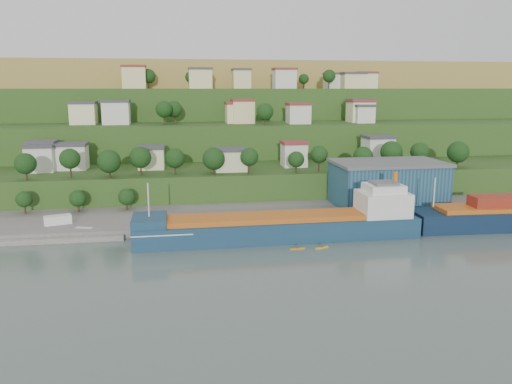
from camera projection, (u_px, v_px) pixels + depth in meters
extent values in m
plane|color=#495952|center=(281.00, 251.00, 110.00)|extent=(500.00, 500.00, 0.00)
cube|color=slate|center=(330.00, 216.00, 140.15)|extent=(220.00, 26.00, 4.00)
cube|color=slate|center=(44.00, 234.00, 122.79)|extent=(40.00, 18.00, 2.40)
cube|color=#284719|center=(246.00, 197.00, 164.14)|extent=(260.00, 32.00, 20.00)
cube|color=#284719|center=(235.00, 181.00, 193.14)|extent=(280.00, 32.00, 44.00)
cube|color=#284719|center=(227.00, 169.00, 222.14)|extent=(300.00, 32.00, 70.00)
cube|color=olive|center=(215.00, 149.00, 293.67)|extent=(360.00, 120.00, 96.00)
cube|color=silver|center=(43.00, 156.00, 157.11)|extent=(8.06, 7.80, 8.19)
cube|color=#3F3F44|center=(42.00, 142.00, 156.18)|extent=(8.66, 8.40, 0.90)
cube|color=silver|center=(41.00, 159.00, 153.22)|extent=(8.21, 7.42, 7.48)
cube|color=#3F3F44|center=(40.00, 146.00, 152.36)|extent=(8.81, 8.02, 0.90)
cube|color=silver|center=(71.00, 158.00, 157.28)|extent=(9.84, 7.44, 7.49)
cube|color=#3F3F44|center=(70.00, 144.00, 156.42)|extent=(10.44, 8.04, 0.90)
cube|color=#F0EAB5|center=(151.00, 158.00, 159.28)|extent=(8.01, 8.92, 6.38)
cube|color=#3F3F44|center=(151.00, 147.00, 158.53)|extent=(8.61, 9.52, 0.90)
cube|color=#F0EAB5|center=(230.00, 161.00, 154.96)|extent=(9.57, 8.14, 6.20)
cube|color=#3F3F44|center=(230.00, 149.00, 154.23)|extent=(10.17, 8.74, 0.90)
cube|color=silver|center=(294.00, 155.00, 163.37)|extent=(7.58, 7.40, 7.34)
cube|color=maroon|center=(294.00, 143.00, 162.53)|extent=(8.18, 8.00, 0.90)
cube|color=silver|center=(378.00, 150.00, 172.38)|extent=(9.21, 8.78, 8.35)
cube|color=#3F3F44|center=(378.00, 137.00, 171.44)|extent=(9.81, 9.38, 0.90)
cube|color=#F0EAB5|center=(84.00, 114.00, 184.79)|extent=(9.09, 8.01, 7.48)
cube|color=#3F3F44|center=(83.00, 103.00, 183.93)|extent=(9.69, 8.61, 0.90)
cube|color=silver|center=(116.00, 113.00, 184.45)|extent=(9.64, 7.80, 8.04)
cube|color=#3F3F44|center=(116.00, 101.00, 183.54)|extent=(10.24, 8.40, 0.90)
cube|color=beige|center=(238.00, 114.00, 192.01)|extent=(8.94, 8.93, 7.14)
cube|color=maroon|center=(238.00, 103.00, 191.18)|extent=(9.54, 9.53, 0.90)
cube|color=beige|center=(243.00, 112.00, 190.66)|extent=(8.14, 8.39, 8.28)
cube|color=maroon|center=(243.00, 100.00, 189.72)|extent=(8.74, 8.99, 0.90)
cube|color=silver|center=(298.00, 114.00, 188.51)|extent=(8.17, 7.58, 6.91)
cube|color=maroon|center=(298.00, 104.00, 187.71)|extent=(8.77, 8.18, 0.90)
cube|color=silver|center=(363.00, 115.00, 193.42)|extent=(7.06, 8.05, 6.17)
cube|color=#3F3F44|center=(363.00, 106.00, 192.70)|extent=(7.66, 8.65, 0.90)
cube|color=#F0EAB5|center=(360.00, 112.00, 196.32)|extent=(9.20, 8.55, 7.81)
cube|color=maroon|center=(361.00, 101.00, 195.43)|extent=(9.80, 9.15, 0.90)
cube|color=#F0EAB5|center=(360.00, 111.00, 200.33)|extent=(8.90, 7.15, 8.14)
cube|color=#3F3F44|center=(361.00, 100.00, 199.40)|extent=(9.50, 7.75, 0.90)
cube|color=beige|center=(134.00, 78.00, 211.50)|extent=(9.66, 7.32, 8.82)
cube|color=maroon|center=(134.00, 66.00, 210.50)|extent=(10.26, 7.92, 0.90)
cube|color=beige|center=(200.00, 79.00, 210.08)|extent=(9.51, 7.97, 7.75)
cube|color=#3F3F44|center=(200.00, 69.00, 209.20)|extent=(10.11, 8.57, 0.90)
cube|color=beige|center=(241.00, 80.00, 219.86)|extent=(7.69, 7.69, 7.80)
cube|color=#3F3F44|center=(241.00, 69.00, 218.97)|extent=(8.29, 8.29, 0.90)
cube|color=silver|center=(284.00, 79.00, 216.28)|extent=(9.31, 7.99, 7.85)
cube|color=maroon|center=(284.00, 69.00, 215.39)|extent=(9.91, 8.59, 0.90)
cube|color=silver|center=(336.00, 82.00, 223.53)|extent=(9.65, 8.44, 6.12)
cube|color=#3F3F44|center=(336.00, 74.00, 222.81)|extent=(10.25, 9.04, 0.90)
cube|color=beige|center=(353.00, 81.00, 218.27)|extent=(9.88, 8.13, 6.11)
cube|color=#3F3F44|center=(353.00, 73.00, 217.56)|extent=(10.48, 8.73, 0.90)
cube|color=#F0EAB5|center=(366.00, 81.00, 222.59)|extent=(8.17, 7.89, 6.49)
cube|color=maroon|center=(366.00, 73.00, 221.84)|extent=(8.77, 8.49, 0.90)
cylinder|color=#382619|center=(26.00, 175.00, 138.70)|extent=(0.50, 0.50, 3.11)
sphere|color=black|center=(25.00, 164.00, 138.05)|extent=(5.87, 5.87, 5.87)
cylinder|color=#382619|center=(71.00, 171.00, 141.99)|extent=(0.50, 0.50, 4.03)
sphere|color=black|center=(70.00, 159.00, 141.25)|extent=(5.80, 5.80, 5.80)
cylinder|color=#382619|center=(110.00, 173.00, 143.26)|extent=(0.50, 0.50, 2.82)
sphere|color=black|center=(109.00, 161.00, 142.59)|extent=(6.68, 6.68, 6.68)
cylinder|color=#382619|center=(141.00, 169.00, 146.46)|extent=(0.50, 0.50, 3.63)
sphere|color=black|center=(140.00, 157.00, 145.73)|extent=(6.35, 6.35, 6.35)
cylinder|color=#382619|center=(175.00, 169.00, 148.57)|extent=(0.50, 0.50, 3.21)
sphere|color=black|center=(175.00, 158.00, 147.91)|extent=(5.91, 5.91, 5.91)
cylinder|color=#382619|center=(214.00, 169.00, 149.17)|extent=(0.50, 0.50, 2.76)
sphere|color=black|center=(214.00, 159.00, 148.51)|extent=(6.72, 6.72, 6.72)
cylinder|color=#382619|center=(249.00, 168.00, 148.88)|extent=(0.50, 0.50, 3.67)
sphere|color=black|center=(249.00, 157.00, 148.20)|extent=(5.45, 5.45, 5.45)
cylinder|color=#382619|center=(296.00, 168.00, 151.36)|extent=(0.50, 0.50, 2.72)
sphere|color=black|center=(296.00, 159.00, 150.80)|extent=(4.94, 4.94, 4.94)
cylinder|color=#382619|center=(319.00, 165.00, 153.19)|extent=(0.50, 0.50, 3.83)
sphere|color=black|center=(319.00, 154.00, 152.49)|extent=(5.39, 5.39, 5.39)
cylinder|color=#382619|center=(363.00, 166.00, 154.67)|extent=(0.50, 0.50, 2.86)
sphere|color=black|center=(363.00, 156.00, 154.04)|extent=(6.10, 6.10, 6.10)
cylinder|color=#382619|center=(391.00, 163.00, 158.06)|extent=(0.50, 0.50, 3.57)
sphere|color=black|center=(391.00, 152.00, 157.30)|extent=(6.93, 6.93, 6.93)
cylinder|color=#382619|center=(419.00, 162.00, 159.89)|extent=(0.50, 0.50, 3.70)
sphere|color=black|center=(420.00, 152.00, 159.19)|extent=(5.87, 5.87, 5.87)
cylinder|color=#382619|center=(457.00, 163.00, 160.81)|extent=(0.50, 0.50, 3.18)
sphere|color=black|center=(458.00, 152.00, 160.10)|extent=(6.87, 6.87, 6.87)
cylinder|color=#382619|center=(136.00, 85.00, 211.56)|extent=(0.50, 0.50, 2.71)
sphere|color=black|center=(136.00, 79.00, 211.00)|extent=(5.03, 5.03, 5.03)
cylinder|color=#382619|center=(329.00, 84.00, 216.09)|extent=(0.50, 0.50, 3.82)
sphere|color=black|center=(329.00, 76.00, 215.39)|extent=(5.52, 5.52, 5.52)
cylinder|color=#382619|center=(265.00, 121.00, 183.74)|extent=(0.50, 0.50, 3.01)
sphere|color=black|center=(265.00, 112.00, 183.08)|extent=(6.26, 6.26, 6.26)
cylinder|color=#382619|center=(164.00, 119.00, 183.62)|extent=(0.50, 0.50, 3.93)
sphere|color=black|center=(164.00, 109.00, 182.87)|extent=(6.09, 6.09, 6.09)
cylinder|color=#382619|center=(174.00, 119.00, 188.45)|extent=(0.50, 0.50, 3.71)
sphere|color=black|center=(174.00, 109.00, 187.72)|extent=(6.21, 6.21, 6.21)
cylinder|color=#382619|center=(304.00, 85.00, 221.20)|extent=(0.50, 0.50, 2.94)
sphere|color=black|center=(304.00, 79.00, 220.65)|extent=(4.52, 4.52, 4.52)
cylinder|color=#382619|center=(191.00, 84.00, 215.28)|extent=(0.50, 0.50, 3.48)
sphere|color=black|center=(191.00, 77.00, 214.64)|extent=(5.09, 5.09, 5.09)
cylinder|color=#382619|center=(149.00, 84.00, 216.22)|extent=(0.50, 0.50, 3.59)
sphere|color=black|center=(148.00, 76.00, 215.50)|extent=(6.19, 6.19, 6.19)
cube|color=#14304C|center=(278.00, 233.00, 118.57)|extent=(67.42, 10.90, 6.74)
cube|color=#BB5B19|center=(270.00, 217.00, 117.47)|extent=(50.09, 8.89, 1.16)
cube|color=#14304C|center=(149.00, 221.00, 113.09)|extent=(7.75, 10.62, 1.93)
cube|color=silver|center=(383.00, 203.00, 121.30)|extent=(11.59, 9.68, 5.78)
cube|color=silver|center=(384.00, 188.00, 120.51)|extent=(8.70, 7.74, 1.93)
cube|color=#595B5E|center=(384.00, 183.00, 120.25)|extent=(5.80, 5.80, 0.58)
cylinder|color=#BB5B19|center=(395.00, 178.00, 120.46)|extent=(1.16, 1.16, 2.89)
cylinder|color=silver|center=(148.00, 200.00, 112.10)|extent=(0.35, 0.35, 7.70)
cube|color=silver|center=(163.00, 229.00, 113.96)|extent=(13.52, 10.94, 0.24)
cylinder|color=silver|center=(434.00, 192.00, 123.18)|extent=(0.35, 0.35, 7.35)
cube|color=maroon|center=(495.00, 201.00, 126.33)|extent=(12.80, 5.75, 2.73)
cube|color=navy|center=(387.00, 185.00, 143.17)|extent=(30.04, 18.06, 12.00)
cube|color=#595B5E|center=(389.00, 163.00, 141.86)|extent=(31.04, 19.06, 0.80)
cube|color=white|center=(58.00, 221.00, 124.11)|extent=(6.94, 4.53, 3.00)
cube|color=silver|center=(84.00, 229.00, 121.06)|extent=(4.54, 2.80, 0.85)
cube|color=orange|center=(297.00, 249.00, 111.19)|extent=(3.41, 0.73, 0.25)
sphere|color=#3F3F44|center=(297.00, 247.00, 111.11)|extent=(0.59, 0.59, 0.59)
cube|color=#F0A81C|center=(322.00, 248.00, 111.85)|extent=(3.42, 1.73, 0.26)
sphere|color=#3F3F44|center=(322.00, 246.00, 111.77)|extent=(0.60, 0.60, 0.60)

